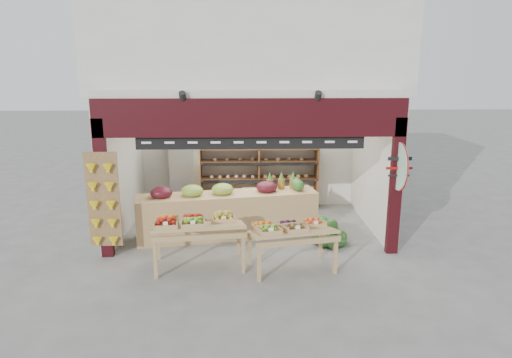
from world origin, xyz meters
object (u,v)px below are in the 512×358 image
object	(u,v)px
cardboard_stack	(194,216)
mid_counter	(227,213)
back_shelving	(259,163)
refrigerator	(184,175)
display_table_left	(192,224)
display_table_right	(288,230)
watermelon_pile	(330,235)

from	to	relation	value
cardboard_stack	mid_counter	xyz separation A→B (m)	(0.77, -0.62, 0.25)
back_shelving	refrigerator	xyz separation A→B (m)	(-1.89, -0.10, -0.28)
mid_counter	display_table_left	world-z (taller)	mid_counter
back_shelving	cardboard_stack	xyz separation A→B (m)	(-1.51, -1.39, -0.92)
cardboard_stack	mid_counter	distance (m)	1.01
display_table_right	watermelon_pile	world-z (taller)	display_table_right
display_table_right	mid_counter	bearing A→B (deg)	124.40
back_shelving	mid_counter	size ratio (longest dim) A/B	0.78
cardboard_stack	mid_counter	size ratio (longest dim) A/B	0.27
watermelon_pile	display_table_right	bearing A→B (deg)	-130.67
display_table_left	watermelon_pile	size ratio (longest dim) A/B	2.30
mid_counter	display_table_right	world-z (taller)	mid_counter
refrigerator	mid_counter	xyz separation A→B (m)	(1.14, -1.90, -0.39)
mid_counter	cardboard_stack	bearing A→B (deg)	141.25
display_table_left	display_table_right	distance (m)	1.72
cardboard_stack	display_table_right	bearing A→B (deg)	-50.10
back_shelving	display_table_right	bearing A→B (deg)	-83.85
display_table_left	refrigerator	bearing A→B (deg)	99.50
mid_counter	watermelon_pile	distance (m)	2.20
back_shelving	refrigerator	size ratio (longest dim) A/B	1.66
mid_counter	display_table_left	xyz separation A→B (m)	(-0.57, -1.50, 0.29)
cardboard_stack	display_table_left	bearing A→B (deg)	-84.76
display_table_right	watermelon_pile	size ratio (longest dim) A/B	2.18
watermelon_pile	cardboard_stack	bearing A→B (deg)	158.27
back_shelving	display_table_left	distance (m)	3.77
display_table_left	cardboard_stack	bearing A→B (deg)	95.24
refrigerator	cardboard_stack	world-z (taller)	refrigerator
back_shelving	watermelon_pile	bearing A→B (deg)	-61.69
cardboard_stack	watermelon_pile	world-z (taller)	cardboard_stack
back_shelving	cardboard_stack	distance (m)	2.25
back_shelving	display_table_right	distance (m)	3.72
back_shelving	cardboard_stack	bearing A→B (deg)	-137.29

